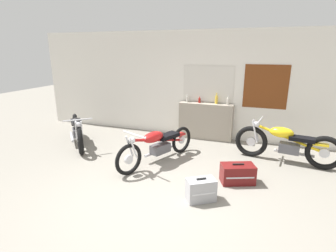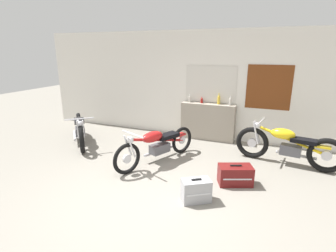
{
  "view_description": "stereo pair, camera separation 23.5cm",
  "coord_description": "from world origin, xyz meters",
  "px_view_note": "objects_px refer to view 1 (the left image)",
  "views": [
    {
      "loc": [
        1.39,
        -3.38,
        2.3
      ],
      "look_at": [
        -0.46,
        1.79,
        0.7
      ],
      "focal_mm": 28.0,
      "sensor_mm": 36.0,
      "label": 1
    },
    {
      "loc": [
        1.61,
        -3.3,
        2.3
      ],
      "look_at": [
        -0.46,
        1.79,
        0.7
      ],
      "focal_mm": 28.0,
      "sensor_mm": 36.0,
      "label": 2
    }
  ],
  "objects_px": {
    "motorcycle_black": "(77,130)",
    "hard_case_silver": "(201,190)",
    "bottle_left_center": "(200,100)",
    "bottle_leftmost": "(187,99)",
    "bottle_right_center": "(228,101)",
    "motorcycle_red": "(158,145)",
    "motorcycle_yellow": "(286,144)",
    "hard_case_darkred": "(238,174)",
    "bottle_center": "(216,99)"
  },
  "relations": [
    {
      "from": "bottle_leftmost",
      "to": "bottle_right_center",
      "type": "xyz_separation_m",
      "value": [
        1.07,
        -0.05,
        0.01
      ]
    },
    {
      "from": "bottle_leftmost",
      "to": "motorcycle_red",
      "type": "height_order",
      "value": "bottle_leftmost"
    },
    {
      "from": "bottle_left_center",
      "to": "bottle_right_center",
      "type": "relative_size",
      "value": 0.69
    },
    {
      "from": "bottle_right_center",
      "to": "hard_case_darkred",
      "type": "bearing_deg",
      "value": -77.07
    },
    {
      "from": "bottle_left_center",
      "to": "motorcycle_yellow",
      "type": "relative_size",
      "value": 0.08
    },
    {
      "from": "bottle_center",
      "to": "motorcycle_red",
      "type": "relative_size",
      "value": 0.14
    },
    {
      "from": "bottle_right_center",
      "to": "motorcycle_yellow",
      "type": "xyz_separation_m",
      "value": [
        1.36,
        -0.96,
        -0.65
      ]
    },
    {
      "from": "bottle_right_center",
      "to": "motorcycle_black",
      "type": "bearing_deg",
      "value": -155.9
    },
    {
      "from": "bottle_center",
      "to": "hard_case_silver",
      "type": "bearing_deg",
      "value": -84.05
    },
    {
      "from": "motorcycle_red",
      "to": "motorcycle_black",
      "type": "height_order",
      "value": "motorcycle_black"
    },
    {
      "from": "bottle_left_center",
      "to": "motorcycle_black",
      "type": "height_order",
      "value": "bottle_left_center"
    },
    {
      "from": "bottle_left_center",
      "to": "motorcycle_red",
      "type": "height_order",
      "value": "bottle_left_center"
    },
    {
      "from": "bottle_right_center",
      "to": "motorcycle_red",
      "type": "xyz_separation_m",
      "value": [
        -1.17,
        -1.86,
        -0.66
      ]
    },
    {
      "from": "motorcycle_red",
      "to": "bottle_center",
      "type": "bearing_deg",
      "value": 65.7
    },
    {
      "from": "hard_case_darkred",
      "to": "bottle_center",
      "type": "bearing_deg",
      "value": 109.63
    },
    {
      "from": "bottle_leftmost",
      "to": "bottle_right_center",
      "type": "distance_m",
      "value": 1.07
    },
    {
      "from": "motorcycle_yellow",
      "to": "hard_case_silver",
      "type": "relative_size",
      "value": 4.11
    },
    {
      "from": "hard_case_silver",
      "to": "bottle_left_center",
      "type": "bearing_deg",
      "value": 103.99
    },
    {
      "from": "bottle_left_center",
      "to": "bottle_center",
      "type": "relative_size",
      "value": 0.58
    },
    {
      "from": "motorcycle_black",
      "to": "bottle_right_center",
      "type": "bearing_deg",
      "value": 24.1
    },
    {
      "from": "bottle_leftmost",
      "to": "motorcycle_red",
      "type": "relative_size",
      "value": 0.1
    },
    {
      "from": "bottle_right_center",
      "to": "hard_case_silver",
      "type": "height_order",
      "value": "bottle_right_center"
    },
    {
      "from": "motorcycle_black",
      "to": "hard_case_silver",
      "type": "distance_m",
      "value": 3.76
    },
    {
      "from": "motorcycle_black",
      "to": "bottle_center",
      "type": "bearing_deg",
      "value": 27.0
    },
    {
      "from": "motorcycle_yellow",
      "to": "hard_case_darkred",
      "type": "bearing_deg",
      "value": -124.37
    },
    {
      "from": "hard_case_silver",
      "to": "hard_case_darkred",
      "type": "distance_m",
      "value": 0.93
    },
    {
      "from": "bottle_left_center",
      "to": "motorcycle_red",
      "type": "relative_size",
      "value": 0.08
    },
    {
      "from": "bottle_leftmost",
      "to": "motorcycle_yellow",
      "type": "bearing_deg",
      "value": -22.42
    },
    {
      "from": "bottle_center",
      "to": "hard_case_silver",
      "type": "distance_m",
      "value": 3.2
    },
    {
      "from": "bottle_left_center",
      "to": "bottle_right_center",
      "type": "xyz_separation_m",
      "value": [
        0.74,
        -0.04,
        0.03
      ]
    },
    {
      "from": "motorcycle_red",
      "to": "motorcycle_black",
      "type": "relative_size",
      "value": 1.31
    },
    {
      "from": "hard_case_silver",
      "to": "hard_case_darkred",
      "type": "bearing_deg",
      "value": 58.18
    },
    {
      "from": "bottle_left_center",
      "to": "motorcycle_yellow",
      "type": "height_order",
      "value": "bottle_left_center"
    },
    {
      "from": "motorcycle_black",
      "to": "hard_case_silver",
      "type": "bearing_deg",
      "value": -22.71
    },
    {
      "from": "bottle_left_center",
      "to": "hard_case_silver",
      "type": "bearing_deg",
      "value": -76.01
    },
    {
      "from": "motorcycle_yellow",
      "to": "motorcycle_black",
      "type": "xyz_separation_m",
      "value": [
        -4.8,
        -0.59,
        -0.02
      ]
    },
    {
      "from": "bottle_center",
      "to": "motorcycle_yellow",
      "type": "relative_size",
      "value": 0.13
    },
    {
      "from": "bottle_left_center",
      "to": "hard_case_silver",
      "type": "height_order",
      "value": "bottle_left_center"
    },
    {
      "from": "bottle_leftmost",
      "to": "motorcycle_yellow",
      "type": "relative_size",
      "value": 0.1
    },
    {
      "from": "bottle_right_center",
      "to": "motorcycle_red",
      "type": "height_order",
      "value": "bottle_right_center"
    },
    {
      "from": "motorcycle_red",
      "to": "hard_case_darkred",
      "type": "xyz_separation_m",
      "value": [
        1.67,
        -0.34,
        -0.23
      ]
    },
    {
      "from": "bottle_left_center",
      "to": "bottle_leftmost",
      "type": "bearing_deg",
      "value": 179.57
    },
    {
      "from": "bottle_center",
      "to": "bottle_right_center",
      "type": "height_order",
      "value": "bottle_center"
    },
    {
      "from": "bottle_right_center",
      "to": "hard_case_darkred",
      "type": "distance_m",
      "value": 2.43
    },
    {
      "from": "motorcycle_red",
      "to": "motorcycle_yellow",
      "type": "bearing_deg",
      "value": 19.69
    },
    {
      "from": "bottle_left_center",
      "to": "bottle_center",
      "type": "xyz_separation_m",
      "value": [
        0.44,
        0.02,
        0.05
      ]
    },
    {
      "from": "bottle_leftmost",
      "to": "bottle_left_center",
      "type": "bearing_deg",
      "value": -0.43
    },
    {
      "from": "bottle_leftmost",
      "to": "motorcycle_red",
      "type": "bearing_deg",
      "value": -92.96
    },
    {
      "from": "bottle_left_center",
      "to": "hard_case_silver",
      "type": "relative_size",
      "value": 0.31
    },
    {
      "from": "bottle_left_center",
      "to": "motorcycle_yellow",
      "type": "bearing_deg",
      "value": -25.47
    }
  ]
}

